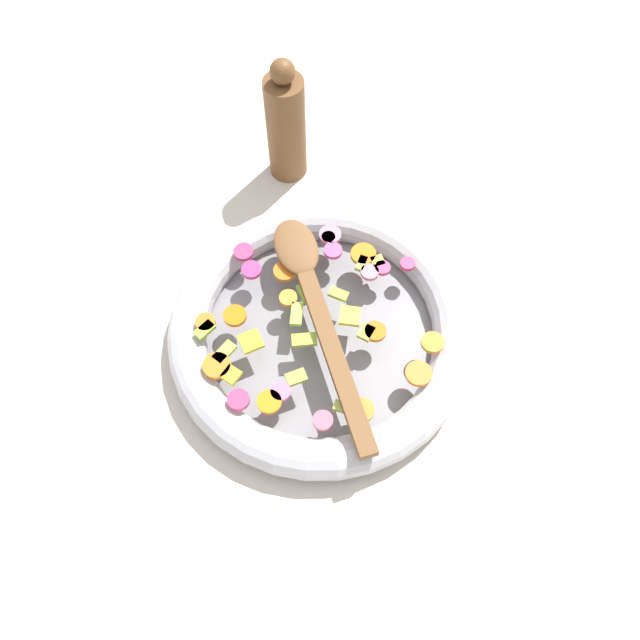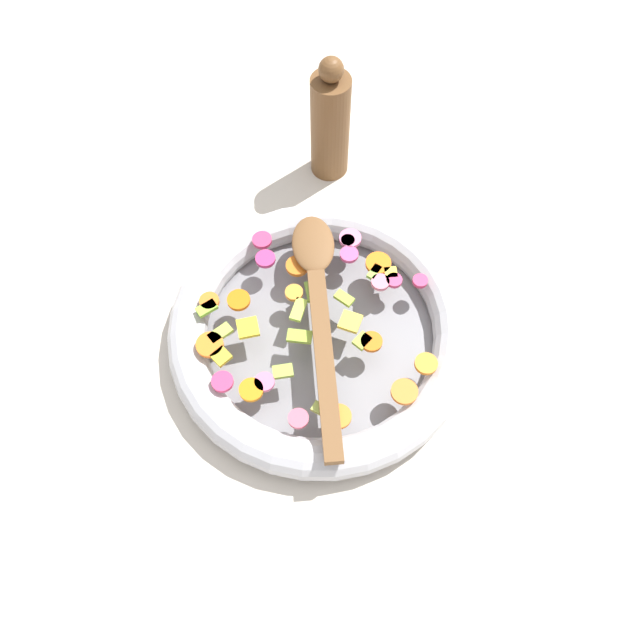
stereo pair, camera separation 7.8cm
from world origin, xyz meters
name	(u,v)px [view 2 (the right image)]	position (x,y,z in m)	size (l,w,h in m)	color
ground_plane	(320,338)	(0.00, 0.00, 0.00)	(4.00, 4.00, 0.00)	beige
skillet	(320,330)	(0.00, 0.00, 0.02)	(0.39, 0.39, 0.05)	slate
chopped_vegetables	(309,319)	(0.01, 0.00, 0.05)	(0.31, 0.29, 0.01)	orange
wooden_spoon	(319,302)	(0.00, -0.02, 0.06)	(0.10, 0.34, 0.01)	brown
pepper_mill	(330,124)	(0.02, -0.29, 0.09)	(0.06, 0.06, 0.20)	brown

